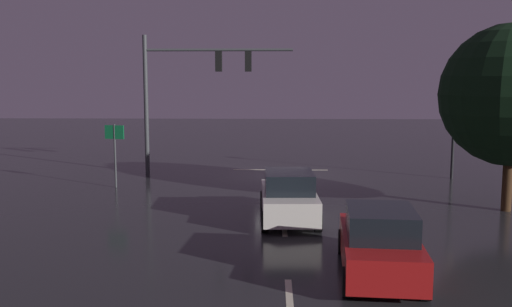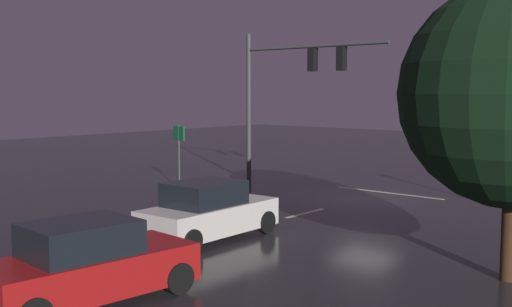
% 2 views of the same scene
% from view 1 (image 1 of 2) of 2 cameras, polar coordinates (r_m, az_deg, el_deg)
% --- Properties ---
extents(ground_plane, '(80.00, 80.00, 0.00)m').
position_cam_1_polar(ground_plane, '(28.74, 2.46, -2.20)').
color(ground_plane, '#232326').
extents(traffic_signal_assembly, '(7.48, 0.47, 6.95)m').
position_cam_1_polar(traffic_signal_assembly, '(29.29, -6.37, 7.35)').
color(traffic_signal_assembly, '#383A3D').
rests_on(traffic_signal_assembly, ground_plane).
extents(lane_dash_far, '(0.16, 2.20, 0.01)m').
position_cam_1_polar(lane_dash_far, '(24.81, 2.57, -3.75)').
color(lane_dash_far, beige).
rests_on(lane_dash_far, ground_plane).
extents(lane_dash_mid, '(0.16, 2.20, 0.01)m').
position_cam_1_polar(lane_dash_mid, '(18.96, 2.82, -7.29)').
color(lane_dash_mid, beige).
rests_on(lane_dash_mid, ground_plane).
extents(lane_dash_near, '(0.16, 2.20, 0.01)m').
position_cam_1_polar(lane_dash_near, '(13.25, 3.30, -13.92)').
color(lane_dash_near, beige).
rests_on(lane_dash_near, ground_plane).
extents(stop_bar, '(5.00, 0.16, 0.01)m').
position_cam_1_polar(stop_bar, '(30.57, 2.42, -1.61)').
color(stop_bar, beige).
rests_on(stop_bar, ground_plane).
extents(car_approaching, '(2.03, 4.42, 1.70)m').
position_cam_1_polar(car_approaching, '(19.77, 3.25, -4.31)').
color(car_approaching, silver).
rests_on(car_approaching, ground_plane).
extents(car_distant, '(2.21, 4.48, 1.70)m').
position_cam_1_polar(car_distant, '(14.66, 12.10, -8.67)').
color(car_distant, maroon).
rests_on(car_distant, ground_plane).
extents(street_lamp_left_kerb, '(0.44, 0.44, 4.49)m').
position_cam_1_polar(street_lamp_left_kerb, '(29.14, 18.98, 3.85)').
color(street_lamp_left_kerb, black).
rests_on(street_lamp_left_kerb, ground_plane).
extents(route_sign, '(0.89, 0.26, 2.82)m').
position_cam_1_polar(route_sign, '(26.13, -13.77, 1.11)').
color(route_sign, '#383A3D').
rests_on(route_sign, ground_plane).
extents(tree_left_near, '(5.12, 5.12, 6.79)m').
position_cam_1_polar(tree_left_near, '(22.65, 23.96, 5.29)').
color(tree_left_near, '#382314').
rests_on(tree_left_near, ground_plane).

